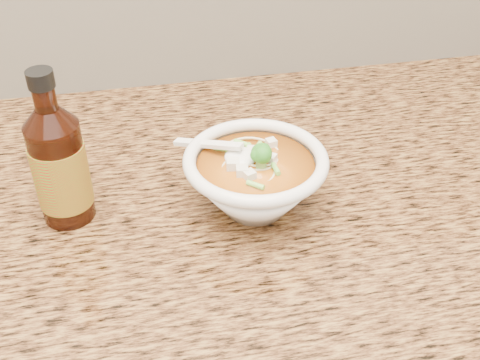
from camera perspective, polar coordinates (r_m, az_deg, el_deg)
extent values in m
cube|color=olive|center=(0.84, -9.40, -2.34)|extent=(4.00, 0.68, 0.04)
cylinder|color=white|center=(0.79, 1.42, -2.34)|extent=(0.08, 0.08, 0.01)
torus|color=white|center=(0.75, 1.51, 1.91)|extent=(0.18, 0.18, 0.02)
torus|color=beige|center=(0.76, 2.51, 2.19)|extent=(0.07, 0.07, 0.00)
torus|color=beige|center=(0.76, 2.14, 1.70)|extent=(0.10, 0.10, 0.00)
torus|color=beige|center=(0.74, 1.77, 0.70)|extent=(0.07, 0.07, 0.00)
torus|color=beige|center=(0.76, 0.56, 1.70)|extent=(0.07, 0.07, 0.00)
torus|color=beige|center=(0.75, 1.82, 1.02)|extent=(0.12, 0.12, 0.00)
torus|color=beige|center=(0.74, 2.36, 0.41)|extent=(0.09, 0.09, 0.00)
torus|color=beige|center=(0.75, 2.46, 0.45)|extent=(0.05, 0.05, 0.00)
cube|color=silver|center=(0.74, 2.29, 1.19)|extent=(0.02, 0.02, 0.01)
cube|color=silver|center=(0.74, 3.13, 1.61)|extent=(0.02, 0.02, 0.02)
cube|color=silver|center=(0.74, 4.65, 1.48)|extent=(0.02, 0.02, 0.01)
cube|color=silver|center=(0.75, -1.19, 1.79)|extent=(0.01, 0.01, 0.01)
cube|color=silver|center=(0.75, -0.49, 1.67)|extent=(0.02, 0.02, 0.01)
cube|color=silver|center=(0.72, -1.72, 0.32)|extent=(0.02, 0.02, 0.01)
ellipsoid|color=#196014|center=(0.73, 2.04, 2.26)|extent=(0.03, 0.03, 0.03)
cylinder|color=#85DB54|center=(0.77, 5.20, 2.61)|extent=(0.02, 0.02, 0.01)
cylinder|color=#85DB54|center=(0.76, 5.31, 2.52)|extent=(0.02, 0.01, 0.01)
cylinder|color=#85DB54|center=(0.70, 2.53, -0.78)|extent=(0.02, 0.01, 0.01)
cylinder|color=#85DB54|center=(0.71, 2.95, -0.27)|extent=(0.02, 0.02, 0.01)
cylinder|color=#85DB54|center=(0.75, -1.09, 1.88)|extent=(0.02, 0.02, 0.01)
cylinder|color=#85DB54|center=(0.71, 2.16, -0.30)|extent=(0.02, 0.01, 0.01)
cylinder|color=#85DB54|center=(0.73, -1.57, 0.52)|extent=(0.01, 0.02, 0.01)
cylinder|color=#85DB54|center=(0.78, 3.91, 3.55)|extent=(0.01, 0.02, 0.01)
ellipsoid|color=white|center=(0.75, 0.08, 2.20)|extent=(0.04, 0.04, 0.02)
cube|color=white|center=(0.77, -3.07, 3.43)|extent=(0.08, 0.07, 0.03)
cylinder|color=#331106|center=(0.77, -16.60, 0.70)|extent=(0.08, 0.08, 0.14)
cylinder|color=#331106|center=(0.72, -18.05, 7.40)|extent=(0.03, 0.03, 0.03)
cylinder|color=black|center=(0.71, -18.41, 9.09)|extent=(0.04, 0.04, 0.02)
cylinder|color=red|center=(0.77, -16.57, 0.54)|extent=(0.09, 0.09, 0.08)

